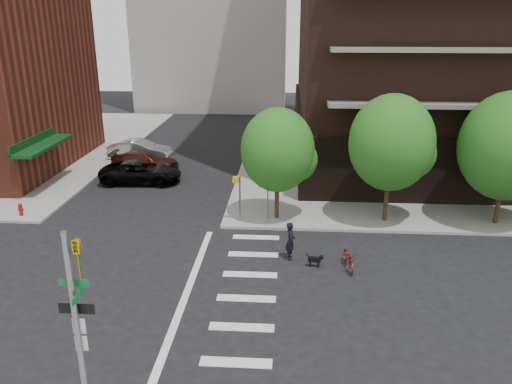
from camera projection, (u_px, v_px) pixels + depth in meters
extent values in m
plane|color=black|center=(173.00, 296.00, 20.40)|extent=(120.00, 120.00, 0.00)
cube|color=gray|center=(481.00, 155.00, 41.24)|extent=(39.00, 33.00, 0.15)
cube|color=silver|center=(236.00, 363.00, 16.44)|extent=(2.40, 0.50, 0.01)
cube|color=silver|center=(242.00, 327.00, 18.33)|extent=(2.40, 0.50, 0.01)
cube|color=silver|center=(246.00, 298.00, 20.21)|extent=(2.40, 0.50, 0.01)
cube|color=silver|center=(250.00, 275.00, 22.10)|extent=(2.40, 0.50, 0.01)
cube|color=silver|center=(253.00, 255.00, 23.98)|extent=(2.40, 0.50, 0.01)
cube|color=silver|center=(256.00, 237.00, 25.87)|extent=(2.40, 0.50, 0.01)
cube|color=silver|center=(185.00, 296.00, 20.37)|extent=(0.30, 13.00, 0.01)
cube|color=black|center=(451.00, 129.00, 41.19)|extent=(25.50, 25.50, 4.00)
cube|color=#0C3814|center=(44.00, 145.00, 32.39)|extent=(1.40, 6.00, 0.20)
cylinder|color=#301E11|center=(277.00, 198.00, 27.74)|extent=(0.24, 0.24, 2.30)
sphere|color=#235B19|center=(278.00, 150.00, 26.83)|extent=(4.00, 4.00, 4.00)
cylinder|color=#301E11|center=(386.00, 198.00, 27.31)|extent=(0.24, 0.24, 2.60)
sphere|color=#235B19|center=(391.00, 143.00, 26.29)|extent=(4.50, 4.50, 4.50)
cylinder|color=#301E11|center=(498.00, 203.00, 26.99)|extent=(0.24, 0.24, 2.30)
sphere|color=#235B19|center=(508.00, 146.00, 25.95)|extent=(5.00, 5.00, 5.00)
cylinder|color=slate|center=(79.00, 343.00, 12.33)|extent=(0.16, 0.16, 6.00)
imported|color=gold|center=(78.00, 260.00, 11.56)|extent=(0.16, 0.20, 1.00)
cube|color=#0A5926|center=(74.00, 283.00, 11.95)|extent=(0.75, 0.02, 0.18)
cube|color=#0A5926|center=(78.00, 295.00, 11.88)|extent=(0.02, 0.75, 0.18)
cube|color=black|center=(77.00, 309.00, 12.15)|extent=(0.90, 0.02, 0.28)
cube|color=silver|center=(79.00, 326.00, 12.31)|extent=(0.32, 0.02, 0.42)
cube|color=silver|center=(81.00, 343.00, 12.48)|extent=(0.32, 0.02, 0.42)
cylinder|color=slate|center=(240.00, 199.00, 27.15)|extent=(0.10, 0.10, 2.60)
cube|color=gold|center=(236.00, 180.00, 26.80)|extent=(0.32, 0.25, 0.32)
cylinder|color=slate|center=(268.00, 200.00, 27.60)|extent=(0.08, 0.08, 2.20)
cube|color=gold|center=(268.00, 185.00, 27.16)|extent=(0.64, 0.02, 0.64)
cylinder|color=#A50C0C|center=(21.00, 211.00, 28.26)|extent=(0.22, 0.22, 0.60)
sphere|color=#A50C0C|center=(20.00, 205.00, 28.16)|extent=(0.24, 0.24, 0.24)
imported|color=black|center=(141.00, 172.00, 34.25)|extent=(2.76, 5.58, 1.52)
imported|color=#3B1610|center=(145.00, 161.00, 37.08)|extent=(2.06, 4.99, 1.44)
imported|color=#B3B8BD|center=(140.00, 150.00, 39.74)|extent=(2.13, 5.13, 1.65)
imported|color=maroon|center=(349.00, 258.00, 22.56)|extent=(0.85, 1.95, 1.00)
imported|color=black|center=(290.00, 241.00, 23.29)|extent=(0.72, 0.51, 1.85)
cube|color=black|center=(314.00, 259.00, 22.71)|extent=(0.60, 0.28, 0.23)
cube|color=black|center=(321.00, 257.00, 22.60)|extent=(0.19, 0.16, 0.17)
cylinder|color=black|center=(318.00, 264.00, 22.83)|extent=(0.06, 0.06, 0.25)
cylinder|color=black|center=(310.00, 265.00, 22.75)|extent=(0.06, 0.06, 0.25)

